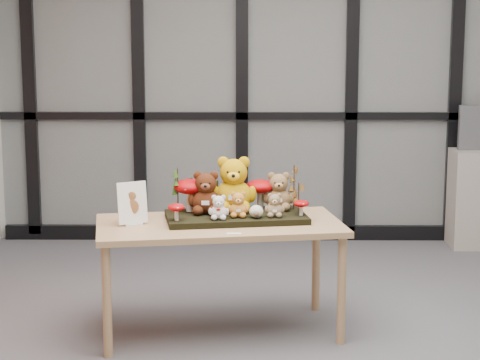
{
  "coord_description": "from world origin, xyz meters",
  "views": [
    {
      "loc": [
        -0.41,
        -4.68,
        1.78
      ],
      "look_at": [
        -0.45,
        0.18,
        0.92
      ],
      "focal_mm": 65.0,
      "sensor_mm": 36.0,
      "label": 1
    }
  ],
  "objects_px": {
    "bear_pooh_yellow": "(234,181)",
    "mushroom_back_right": "(260,193)",
    "bear_small_yellow": "(238,203)",
    "mushroom_back_left": "(190,194)",
    "bear_white_bow": "(219,206)",
    "display_table": "(219,234)",
    "bear_beige_small": "(275,204)",
    "mushroom_front_right": "(301,207)",
    "diorama_tray": "(236,217)",
    "mushroom_front_left": "(176,211)",
    "plush_cream_hedgehog": "(256,211)",
    "sign_holder": "(132,206)",
    "bear_brown_medium": "(206,190)",
    "bear_tan_back": "(279,189)"
  },
  "relations": [
    {
      "from": "bear_brown_medium",
      "to": "sign_holder",
      "type": "xyz_separation_m",
      "value": [
        -0.41,
        -0.16,
        -0.06
      ]
    },
    {
      "from": "bear_pooh_yellow",
      "to": "mushroom_back_right",
      "type": "height_order",
      "value": "bear_pooh_yellow"
    },
    {
      "from": "bear_small_yellow",
      "to": "mushroom_back_right",
      "type": "distance_m",
      "value": 0.27
    },
    {
      "from": "diorama_tray",
      "to": "sign_holder",
      "type": "xyz_separation_m",
      "value": [
        -0.59,
        -0.13,
        0.09
      ]
    },
    {
      "from": "display_table",
      "to": "sign_holder",
      "type": "xyz_separation_m",
      "value": [
        -0.49,
        -0.06,
        0.18
      ]
    },
    {
      "from": "mushroom_back_right",
      "to": "plush_cream_hedgehog",
      "type": "bearing_deg",
      "value": -95.97
    },
    {
      "from": "bear_white_bow",
      "to": "display_table",
      "type": "bearing_deg",
      "value": 79.51
    },
    {
      "from": "bear_brown_medium",
      "to": "plush_cream_hedgehog",
      "type": "xyz_separation_m",
      "value": [
        0.29,
        -0.12,
        -0.1
      ]
    },
    {
      "from": "display_table",
      "to": "mushroom_back_right",
      "type": "relative_size",
      "value": 7.72
    },
    {
      "from": "diorama_tray",
      "to": "bear_small_yellow",
      "type": "xyz_separation_m",
      "value": [
        0.01,
        -0.07,
        0.1
      ]
    },
    {
      "from": "bear_pooh_yellow",
      "to": "mushroom_front_left",
      "type": "bearing_deg",
      "value": -149.62
    },
    {
      "from": "plush_cream_hedgehog",
      "to": "mushroom_front_left",
      "type": "distance_m",
      "value": 0.46
    },
    {
      "from": "bear_beige_small",
      "to": "sign_holder",
      "type": "relative_size",
      "value": 0.61
    },
    {
      "from": "mushroom_front_right",
      "to": "sign_holder",
      "type": "height_order",
      "value": "sign_holder"
    },
    {
      "from": "mushroom_back_left",
      "to": "mushroom_back_right",
      "type": "xyz_separation_m",
      "value": [
        0.42,
        0.08,
        -0.01
      ]
    },
    {
      "from": "bear_white_bow",
      "to": "mushroom_front_right",
      "type": "relative_size",
      "value": 1.55
    },
    {
      "from": "bear_white_bow",
      "to": "sign_holder",
      "type": "distance_m",
      "value": 0.49
    },
    {
      "from": "diorama_tray",
      "to": "mushroom_front_right",
      "type": "bearing_deg",
      "value": -13.68
    },
    {
      "from": "bear_tan_back",
      "to": "bear_white_bow",
      "type": "height_order",
      "value": "bear_tan_back"
    },
    {
      "from": "bear_pooh_yellow",
      "to": "mushroom_front_right",
      "type": "relative_size",
      "value": 3.6
    },
    {
      "from": "bear_small_yellow",
      "to": "mushroom_back_left",
      "type": "relative_size",
      "value": 0.77
    },
    {
      "from": "bear_small_yellow",
      "to": "mushroom_front_right",
      "type": "height_order",
      "value": "bear_small_yellow"
    },
    {
      "from": "mushroom_back_right",
      "to": "diorama_tray",
      "type": "bearing_deg",
      "value": -131.94
    },
    {
      "from": "bear_tan_back",
      "to": "plush_cream_hedgehog",
      "type": "relative_size",
      "value": 3.07
    },
    {
      "from": "bear_pooh_yellow",
      "to": "bear_tan_back",
      "type": "distance_m",
      "value": 0.28
    },
    {
      "from": "bear_pooh_yellow",
      "to": "bear_brown_medium",
      "type": "distance_m",
      "value": 0.18
    },
    {
      "from": "bear_white_bow",
      "to": "mushroom_back_left",
      "type": "distance_m",
      "value": 0.28
    },
    {
      "from": "bear_small_yellow",
      "to": "mushroom_front_right",
      "type": "relative_size",
      "value": 1.64
    },
    {
      "from": "mushroom_front_left",
      "to": "mushroom_front_right",
      "type": "height_order",
      "value": "mushroom_front_left"
    },
    {
      "from": "mushroom_back_left",
      "to": "mushroom_front_left",
      "type": "xyz_separation_m",
      "value": [
        -0.06,
        -0.25,
        -0.05
      ]
    },
    {
      "from": "plush_cream_hedgehog",
      "to": "mushroom_back_left",
      "type": "bearing_deg",
      "value": 146.67
    },
    {
      "from": "bear_small_yellow",
      "to": "sign_holder",
      "type": "relative_size",
      "value": 0.66
    },
    {
      "from": "bear_beige_small",
      "to": "plush_cream_hedgehog",
      "type": "distance_m",
      "value": 0.12
    },
    {
      "from": "diorama_tray",
      "to": "sign_holder",
      "type": "height_order",
      "value": "sign_holder"
    },
    {
      "from": "bear_pooh_yellow",
      "to": "plush_cream_hedgehog",
      "type": "relative_size",
      "value": 4.43
    },
    {
      "from": "bear_small_yellow",
      "to": "mushroom_front_left",
      "type": "bearing_deg",
      "value": -173.74
    },
    {
      "from": "bear_pooh_yellow",
      "to": "sign_holder",
      "type": "relative_size",
      "value": 1.44
    },
    {
      "from": "bear_small_yellow",
      "to": "bear_brown_medium",
      "type": "bearing_deg",
      "value": 143.32
    },
    {
      "from": "mushroom_front_left",
      "to": "mushroom_front_right",
      "type": "distance_m",
      "value": 0.73
    },
    {
      "from": "bear_beige_small",
      "to": "mushroom_front_right",
      "type": "distance_m",
      "value": 0.16
    },
    {
      "from": "mushroom_front_left",
      "to": "bear_white_bow",
      "type": "bearing_deg",
      "value": 8.66
    },
    {
      "from": "bear_tan_back",
      "to": "bear_pooh_yellow",
      "type": "bearing_deg",
      "value": 179.37
    },
    {
      "from": "bear_pooh_yellow",
      "to": "bear_small_yellow",
      "type": "distance_m",
      "value": 0.2
    },
    {
      "from": "bear_tan_back",
      "to": "bear_small_yellow",
      "type": "bearing_deg",
      "value": -148.09
    },
    {
      "from": "bear_small_yellow",
      "to": "plush_cream_hedgehog",
      "type": "bearing_deg",
      "value": -22.99
    },
    {
      "from": "mushroom_front_left",
      "to": "plush_cream_hedgehog",
      "type": "bearing_deg",
      "value": 9.08
    },
    {
      "from": "bear_beige_small",
      "to": "diorama_tray",
      "type": "bearing_deg",
      "value": 154.65
    },
    {
      "from": "bear_white_bow",
      "to": "mushroom_front_right",
      "type": "bearing_deg",
      "value": 2.8
    },
    {
      "from": "sign_holder",
      "to": "bear_brown_medium",
      "type": "bearing_deg",
      "value": -5.91
    },
    {
      "from": "bear_white_bow",
      "to": "mushroom_front_right",
      "type": "height_order",
      "value": "bear_white_bow"
    }
  ]
}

